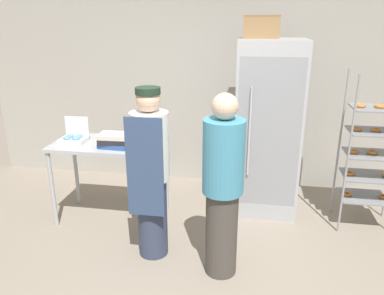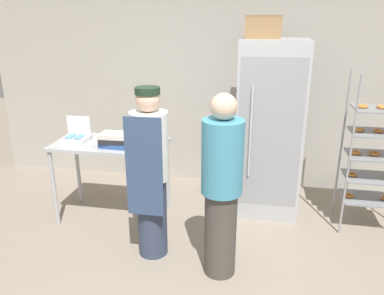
% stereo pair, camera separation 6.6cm
% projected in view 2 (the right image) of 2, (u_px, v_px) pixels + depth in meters
% --- Properties ---
extents(back_wall, '(6.40, 0.12, 2.73)m').
position_uv_depth(back_wall, '(224.00, 82.00, 4.86)').
color(back_wall, '#ADA89E').
rests_on(back_wall, ground_plane).
extents(refrigerator, '(0.71, 0.70, 1.95)m').
position_uv_depth(refrigerator, '(269.00, 129.00, 4.18)').
color(refrigerator, '#ADAFB5').
rests_on(refrigerator, ground_plane).
extents(baking_rack, '(0.59, 0.45, 1.66)m').
position_uv_depth(baking_rack, '(374.00, 154.00, 3.83)').
color(baking_rack, '#93969B').
rests_on(baking_rack, ground_plane).
extents(prep_counter, '(1.19, 0.63, 0.89)m').
position_uv_depth(prep_counter, '(111.00, 152.00, 4.03)').
color(prep_counter, '#ADAFB5').
rests_on(prep_counter, ground_plane).
extents(donut_box, '(0.27, 0.22, 0.26)m').
position_uv_depth(donut_box, '(75.00, 137.00, 4.01)').
color(donut_box, white).
rests_on(donut_box, prep_counter).
extents(blender_pitcher, '(0.11, 0.11, 0.29)m').
position_uv_depth(blender_pitcher, '(145.00, 132.00, 3.92)').
color(blender_pitcher, black).
rests_on(blender_pitcher, prep_counter).
extents(binder_stack, '(0.31, 0.23, 0.15)m').
position_uv_depth(binder_stack, '(115.00, 140.00, 3.85)').
color(binder_stack, '#2D5193').
rests_on(binder_stack, prep_counter).
extents(cardboard_storage_box, '(0.37, 0.26, 0.23)m').
position_uv_depth(cardboard_storage_box, '(263.00, 27.00, 3.86)').
color(cardboard_storage_box, '#937047').
rests_on(cardboard_storage_box, refrigerator).
extents(person_baker, '(0.34, 0.36, 1.60)m').
position_uv_depth(person_baker, '(150.00, 172.00, 3.36)').
color(person_baker, '#333D56').
rests_on(person_baker, ground_plane).
extents(person_customer, '(0.34, 0.34, 1.61)m').
position_uv_depth(person_customer, '(222.00, 187.00, 3.09)').
color(person_customer, '#47423D').
rests_on(person_customer, ground_plane).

